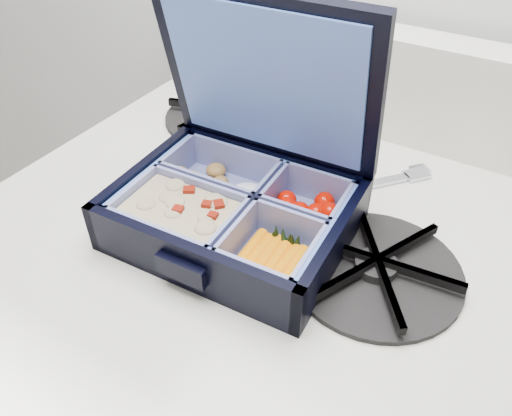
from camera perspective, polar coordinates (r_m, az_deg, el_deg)
The scene contains 4 objects.
bento_box at distance 0.51m, azimuth -2.51°, elevation -0.53°, with size 0.23×0.18×0.05m, color black, non-canonical shape.
burner_grate at distance 0.49m, azimuth 13.59°, elevation -6.24°, with size 0.17×0.17×0.02m, color black.
burner_grate_rear at distance 0.72m, azimuth -3.67°, elevation 10.80°, with size 0.17×0.17×0.02m, color black.
fork at distance 0.59m, azimuth 11.12°, elevation 2.26°, with size 0.02×0.18×0.01m, color silver, non-canonical shape.
Camera 1 is at (0.05, 1.35, 1.22)m, focal length 35.00 mm.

